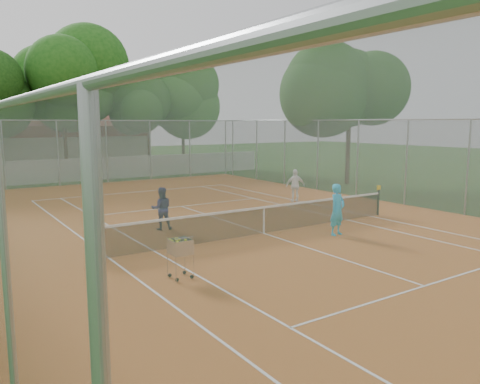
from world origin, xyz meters
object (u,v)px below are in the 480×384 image
clubhouse (37,143)px  player_near (337,210)px  player_far_right (295,186)px  tennis_net (264,220)px  player_far_left (161,209)px  ball_hopper (180,257)px

clubhouse → player_near: clubhouse is taller
player_near → player_far_right: player_near is taller
player_near → clubhouse: bearing=88.9°
clubhouse → tennis_net: bearing=-86.1°
player_far_left → player_far_right: (7.96, 1.96, 0.02)m
player_near → player_far_left: player_near is taller
player_near → player_far_left: size_ratio=1.15×
player_near → ball_hopper: (-6.53, -1.12, -0.34)m
tennis_net → clubhouse: 29.12m
tennis_net → player_far_left: player_far_left is taller
player_far_left → ball_hopper: 5.56m
tennis_net → player_near: (1.97, -1.56, 0.40)m
player_near → ball_hopper: player_near is taller
player_near → tennis_net: bearing=133.0°
player_near → player_far_left: (-4.68, 4.11, -0.12)m
player_far_right → ball_hopper: (-9.81, -7.20, -0.25)m
tennis_net → player_far_right: player_far_right is taller
clubhouse → player_near: 30.85m
tennis_net → player_far_right: 6.93m
player_near → player_far_left: bearing=130.1°
player_far_left → player_far_right: 8.19m
tennis_net → player_far_left: bearing=136.7°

